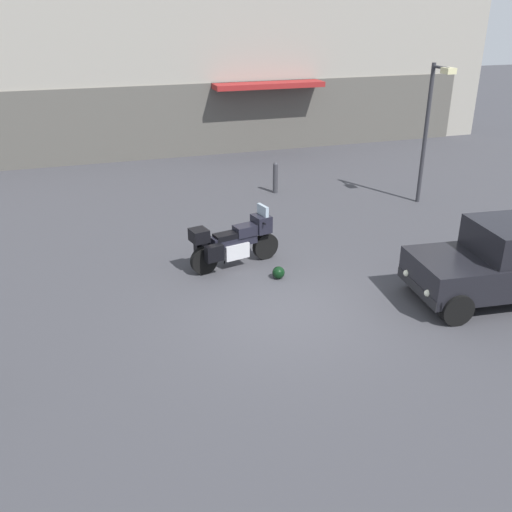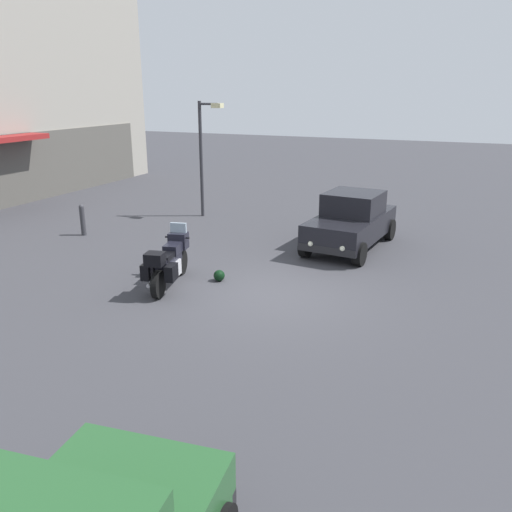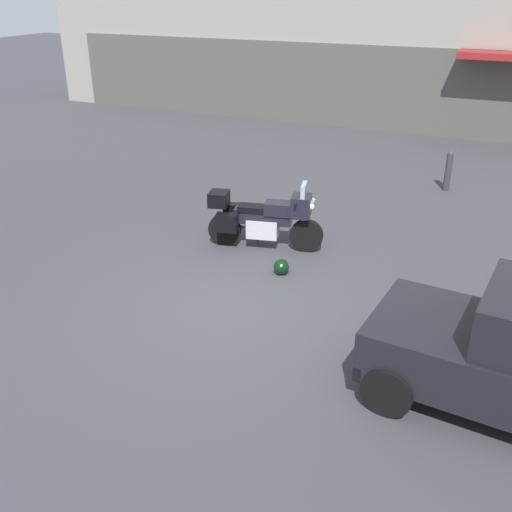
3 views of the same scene
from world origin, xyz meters
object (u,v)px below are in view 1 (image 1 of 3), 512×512
motorcycle (234,241)px  helmet (279,273)px  streetlamp_curbside (431,120)px  car_hatchback_near (506,262)px  bollard_curbside (275,177)px

motorcycle → helmet: size_ratio=7.98×
streetlamp_curbside → car_hatchback_near: bearing=-107.7°
car_hatchback_near → streetlamp_curbside: (1.86, 5.83, 1.74)m
helmet → bollard_curbside: size_ratio=0.28×
helmet → streetlamp_curbside: 7.33m
car_hatchback_near → streetlamp_curbside: bearing=-101.8°
motorcycle → helmet: 1.29m
helmet → streetlamp_curbside: bearing=30.9°
helmet → bollard_curbside: 6.29m
helmet → streetlamp_curbside: size_ratio=0.07×
bollard_curbside → car_hatchback_near: bearing=-76.1°
motorcycle → streetlamp_curbside: (6.71, 2.63, 1.92)m
motorcycle → bollard_curbside: motorcycle is taller
streetlamp_curbside → bollard_curbside: (-3.89, 2.38, -2.01)m
streetlamp_curbside → bollard_curbside: bearing=148.6°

